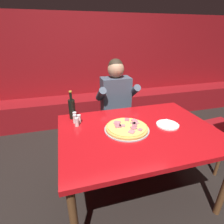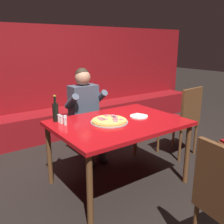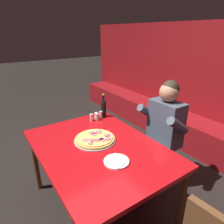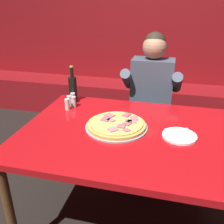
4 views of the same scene
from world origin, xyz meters
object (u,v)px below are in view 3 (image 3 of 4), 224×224
Objects in this scene: shaker_parmesan at (96,116)px; pizza at (95,139)px; shaker_oregano at (91,118)px; beer_bottle at (104,108)px; shaker_red_pepper_flakes at (97,117)px; diner_seated_blue_shirt at (160,131)px; shaker_black_pepper at (101,115)px; plate_white_paper at (116,161)px; main_dining_table at (98,152)px.

pizza is at bearing -31.04° from shaker_parmesan.
shaker_oregano is at bearing -80.41° from shaker_parmesan.
pizza is 1.40× the size of beer_bottle.
beer_bottle reaches higher than shaker_parmesan.
diner_seated_blue_shirt is (0.55, 0.50, -0.09)m from shaker_red_pepper_flakes.
diner_seated_blue_shirt is (0.58, 0.56, -0.09)m from shaker_oregano.
diner_seated_blue_shirt reaches higher than shaker_black_pepper.
shaker_parmesan and shaker_black_pepper have the same top height.
shaker_red_pepper_flakes is (-0.40, 0.25, 0.02)m from pizza.
plate_white_paper is at bearing -19.35° from shaker_parmesan.
shaker_black_pepper is 1.00× the size of shaker_oregano.
plate_white_paper is 0.82m from diner_seated_blue_shirt.
shaker_red_pepper_flakes is at bearing 65.33° from shaker_oregano.
shaker_parmesan is (0.01, -0.12, -0.07)m from beer_bottle.
shaker_red_pepper_flakes is (-0.80, 0.29, 0.03)m from plate_white_paper.
shaker_black_pepper and shaker_oregano have the same top height.
beer_bottle is 0.23× the size of diner_seated_blue_shirt.
shaker_parmesan reaches higher than pizza.
pizza is at bearing -24.46° from shaker_oregano.
plate_white_paper reaches higher than main_dining_table.
shaker_red_pepper_flakes is at bearing 160.42° from plate_white_paper.
main_dining_table is at bearing 179.75° from plate_white_paper.
shaker_parmesan is at bearing 151.66° from main_dining_table.
shaker_red_pepper_flakes and shaker_oregano have the same top height.
main_dining_table is 6.75× the size of plate_white_paper.
shaker_red_pepper_flakes reaches higher than plate_white_paper.
beer_bottle reaches higher than shaker_black_pepper.
pizza is 0.47m from shaker_oregano.
main_dining_table is 0.72m from beer_bottle.
shaker_oregano is at bearing -82.21° from beer_bottle.
pizza is 0.51m from shaker_parmesan.
pizza reaches higher than plate_white_paper.
shaker_oregano is 0.07× the size of diner_seated_blue_shirt.
diner_seated_blue_shirt is at bearing 39.62° from shaker_parmesan.
diner_seated_blue_shirt is at bearing 78.87° from pizza.
shaker_red_pepper_flakes reaches higher than pizza.
shaker_parmesan is at bearing -140.38° from diner_seated_blue_shirt.
beer_bottle is at bearing 143.76° from main_dining_table.
beer_bottle is 3.40× the size of shaker_black_pepper.
shaker_black_pepper is 0.07× the size of diner_seated_blue_shirt.
main_dining_table is 0.78m from diner_seated_blue_shirt.
plate_white_paper is (0.40, -0.03, -0.01)m from pizza.
pizza is 4.75× the size of shaker_black_pepper.
pizza is 0.55m from shaker_black_pepper.
main_dining_table is 16.48× the size of shaker_red_pepper_flakes.
diner_seated_blue_shirt is (0.60, 0.37, -0.16)m from beer_bottle.
beer_bottle is 0.20m from shaker_oregano.
shaker_red_pepper_flakes is at bearing -64.52° from shaker_black_pepper.
shaker_parmesan is at bearing 99.59° from shaker_oregano.
diner_seated_blue_shirt reaches higher than plate_white_paper.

